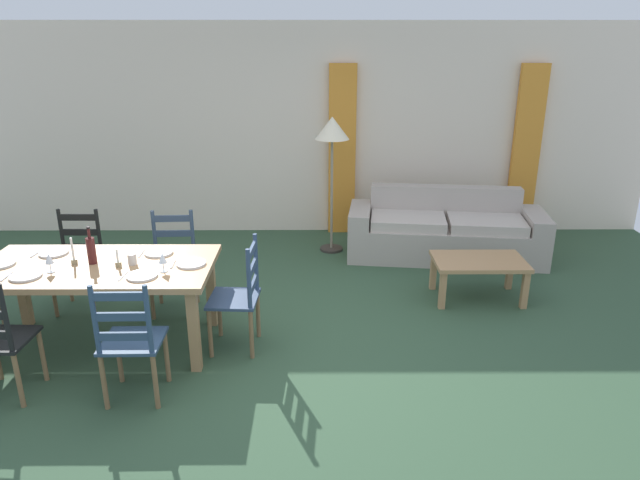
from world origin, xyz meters
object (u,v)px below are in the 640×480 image
object	(u,v)px
dining_table	(97,274)
couch	(445,232)
standing_lamp	(332,137)
dining_chair_far_right	(173,262)
wine_glass_near_right	(163,259)
dining_chair_near_right	(130,341)
coffee_cup_primary	(132,259)
wine_glass_near_left	(49,259)
wine_bottle	(91,250)
coffee_table	(479,266)
dining_chair_far_left	(79,261)
dining_chair_head_east	(240,296)

from	to	relation	value
dining_table	couch	size ratio (longest dim) A/B	0.81
standing_lamp	dining_chair_far_right	bearing A→B (deg)	-133.96
wine_glass_near_right	couch	bearing A→B (deg)	39.80
dining_chair_near_right	coffee_cup_primary	xyz separation A→B (m)	(-0.19, 0.77, 0.32)
wine_glass_near_left	wine_bottle	bearing A→B (deg)	35.65
wine_glass_near_right	coffee_cup_primary	xyz separation A→B (m)	(-0.29, 0.16, -0.07)
coffee_cup_primary	couch	distance (m)	3.75
dining_chair_far_right	coffee_cup_primary	size ratio (longest dim) A/B	10.67
wine_glass_near_right	coffee_table	xyz separation A→B (m)	(2.83, 1.08, -0.51)
dining_table	wine_glass_near_left	distance (m)	0.39
dining_chair_far_left	coffee_table	size ratio (longest dim) A/B	1.07
wine_bottle	coffee_cup_primary	xyz separation A→B (m)	(0.33, -0.02, -0.07)
dining_chair_near_right	wine_bottle	size ratio (longest dim) A/B	3.04
dining_chair_near_right	dining_table	bearing A→B (deg)	122.52
dining_table	dining_chair_near_right	bearing A→B (deg)	-57.48
dining_chair_head_east	wine_bottle	distance (m)	1.26
wine_glass_near_left	coffee_table	bearing A→B (deg)	16.26
dining_table	coffee_cup_primary	xyz separation A→B (m)	(0.30, 0.01, 0.13)
dining_table	dining_chair_head_east	size ratio (longest dim) A/B	1.98
dining_chair_far_left	dining_chair_far_right	size ratio (longest dim) A/B	1.00
wine_glass_near_right	couch	world-z (taller)	wine_glass_near_right
dining_chair_far_left	dining_chair_head_east	world-z (taller)	same
dining_chair_far_left	dining_table	bearing A→B (deg)	-58.08
dining_chair_near_right	standing_lamp	xyz separation A→B (m)	(1.50, 3.09, 0.93)
dining_table	wine_glass_near_right	xyz separation A→B (m)	(0.59, -0.15, 0.20)
wine_glass_near_left	coffee_cup_primary	distance (m)	0.62
wine_bottle	coffee_cup_primary	bearing A→B (deg)	-3.96
standing_lamp	dining_table	bearing A→B (deg)	-130.52
couch	coffee_table	world-z (taller)	couch
dining_table	couch	distance (m)	3.99
coffee_cup_primary	couch	size ratio (longest dim) A/B	0.04
dining_chair_near_right	dining_chair_far_right	xyz separation A→B (m)	(-0.05, 1.49, 0.00)
dining_chair_head_east	coffee_table	distance (m)	2.45
dining_chair_head_east	wine_glass_near_right	bearing A→B (deg)	-167.19
dining_chair_far_right	couch	size ratio (longest dim) A/B	0.41
dining_chair_far_left	couch	distance (m)	4.07
coffee_table	coffee_cup_primary	bearing A→B (deg)	-163.60
dining_table	standing_lamp	xyz separation A→B (m)	(1.99, 2.33, 0.75)
dining_chair_near_right	dining_chair_head_east	distance (m)	1.01
dining_chair_far_left	coffee_cup_primary	size ratio (longest dim) A/B	10.67
dining_chair_head_east	wine_bottle	bearing A→B (deg)	177.54
wine_bottle	coffee_table	size ratio (longest dim) A/B	0.35
wine_bottle	wine_glass_near_left	bearing A→B (deg)	-144.35
dining_chair_far_right	standing_lamp	world-z (taller)	standing_lamp
dining_table	wine_bottle	distance (m)	0.21
wine_glass_near_right	standing_lamp	xyz separation A→B (m)	(1.39, 2.48, 0.55)
dining_chair_head_east	dining_table	bearing A→B (deg)	178.98
dining_chair_far_right	wine_bottle	distance (m)	0.92
wine_glass_near_left	wine_glass_near_right	xyz separation A→B (m)	(0.89, 0.01, 0.00)
wine_glass_near_left	couch	bearing A→B (deg)	32.27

